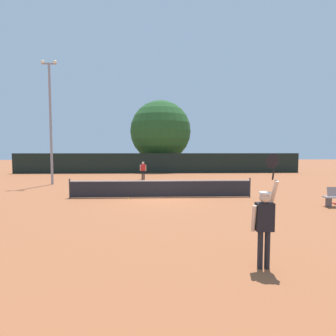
# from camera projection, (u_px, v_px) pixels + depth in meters

# --- Properties ---
(ground_plane) EXTENTS (120.00, 120.00, 0.00)m
(ground_plane) POSITION_uv_depth(u_px,v_px,m) (161.00, 197.00, 14.99)
(ground_plane) COLOR #9E5633
(tennis_net) EXTENTS (10.17, 0.08, 1.07)m
(tennis_net) POSITION_uv_depth(u_px,v_px,m) (161.00, 188.00, 14.95)
(tennis_net) COLOR #232328
(tennis_net) RESTS_ON ground
(perimeter_fence) EXTENTS (33.12, 0.12, 2.29)m
(perimeter_fence) POSITION_uv_depth(u_px,v_px,m) (159.00, 163.00, 30.94)
(perimeter_fence) COLOR black
(perimeter_fence) RESTS_ON ground
(player_serving) EXTENTS (0.68, 0.40, 2.57)m
(player_serving) POSITION_uv_depth(u_px,v_px,m) (265.00, 218.00, 5.90)
(player_serving) COLOR black
(player_serving) RESTS_ON ground
(player_receiving) EXTENTS (0.57, 0.23, 1.58)m
(player_receiving) POSITION_uv_depth(u_px,v_px,m) (143.00, 169.00, 24.05)
(player_receiving) COLOR red
(player_receiving) RESTS_ON ground
(tennis_ball) EXTENTS (0.07, 0.07, 0.07)m
(tennis_ball) POSITION_uv_depth(u_px,v_px,m) (128.00, 199.00, 14.39)
(tennis_ball) COLOR #CCE033
(tennis_ball) RESTS_ON ground
(spare_racket) EXTENTS (0.28, 0.52, 0.04)m
(spare_racket) POSITION_uv_depth(u_px,v_px,m) (333.00, 203.00, 13.26)
(spare_racket) COLOR black
(spare_racket) RESTS_ON ground
(light_pole) EXTENTS (1.18, 0.28, 9.38)m
(light_pole) POSITION_uv_depth(u_px,v_px,m) (50.00, 115.00, 20.23)
(light_pole) COLOR gray
(light_pole) RESTS_ON ground
(large_tree) EXTENTS (7.89, 7.89, 9.07)m
(large_tree) POSITION_uv_depth(u_px,v_px,m) (161.00, 131.00, 34.92)
(large_tree) COLOR brown
(large_tree) RESTS_ON ground
(parked_car_near) EXTENTS (2.38, 4.39, 1.69)m
(parked_car_near) POSITION_uv_depth(u_px,v_px,m) (96.00, 164.00, 36.39)
(parked_car_near) COLOR #B7B7BC
(parked_car_near) RESTS_ON ground
(parked_car_mid) EXTENTS (2.36, 4.39, 1.69)m
(parked_car_mid) POSITION_uv_depth(u_px,v_px,m) (168.00, 163.00, 39.19)
(parked_car_mid) COLOR navy
(parked_car_mid) RESTS_ON ground
(parked_car_far) EXTENTS (2.06, 4.27, 1.69)m
(parked_car_far) POSITION_uv_depth(u_px,v_px,m) (231.00, 164.00, 37.03)
(parked_car_far) COLOR #B7B7BC
(parked_car_far) RESTS_ON ground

